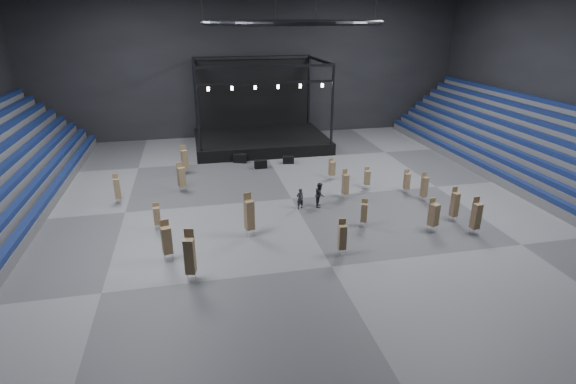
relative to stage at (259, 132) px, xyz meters
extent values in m
plane|color=#555457|center=(0.00, -16.24, -1.45)|extent=(50.00, 50.00, 0.00)
cube|color=black|center=(0.00, 4.76, 7.55)|extent=(50.00, 0.20, 18.00)
cube|color=black|center=(0.00, -37.24, 7.55)|extent=(50.00, 0.20, 18.00)
cube|color=#0C1638|center=(-18.12, -16.24, -0.50)|extent=(0.59, 40.00, 0.40)
cube|color=#0C1638|center=(-19.02, -16.24, 0.25)|extent=(0.59, 40.00, 0.40)
cube|color=#0C1638|center=(-19.91, -16.24, 1.00)|extent=(0.59, 40.00, 0.40)
cube|color=#4F4F52|center=(21.40, -16.24, -1.08)|extent=(7.20, 40.00, 0.75)
cube|color=#0C1638|center=(18.12, -16.24, -0.50)|extent=(0.59, 40.00, 0.40)
cube|color=#4F4F52|center=(21.85, -16.24, -0.70)|extent=(6.30, 40.00, 1.50)
cube|color=#0C1638|center=(19.02, -16.24, 0.25)|extent=(0.59, 40.00, 0.40)
cube|color=#4F4F52|center=(22.30, -16.24, -0.33)|extent=(5.40, 40.00, 2.25)
cube|color=#0C1638|center=(19.91, -16.24, 1.00)|extent=(0.59, 40.00, 0.40)
cube|color=#4F4F52|center=(22.75, -16.24, 0.05)|extent=(4.50, 40.00, 3.00)
cube|color=#0C1638|center=(20.82, -16.24, 1.75)|extent=(0.59, 40.00, 0.40)
cube|color=#4F4F52|center=(23.20, -16.24, 0.42)|extent=(3.60, 40.00, 3.75)
cube|color=#0C1638|center=(21.71, -16.24, 2.50)|extent=(0.59, 40.00, 0.40)
cube|color=#4F4F52|center=(23.65, -16.24, 0.80)|extent=(2.70, 40.00, 4.50)
cube|color=#0C1638|center=(22.61, -16.24, 3.25)|extent=(0.59, 40.00, 0.40)
cube|color=#4F4F52|center=(24.10, -16.24, 1.17)|extent=(1.80, 40.00, 5.25)
cube|color=#0C1638|center=(23.52, -16.24, 4.00)|extent=(0.59, 40.00, 0.40)
cube|color=#4F4F52|center=(24.55, -16.24, 1.55)|extent=(0.90, 40.00, 6.00)
cube|color=#0C1638|center=(24.41, -16.24, 4.75)|extent=(0.59, 40.00, 0.40)
cube|color=black|center=(0.00, -0.74, -0.85)|extent=(14.00, 10.00, 1.20)
cube|color=black|center=(0.00, 4.06, 3.75)|extent=(13.30, 0.30, 8.00)
cylinder|color=black|center=(-6.60, -5.34, 3.65)|extent=(0.24, 0.24, 7.80)
cylinder|color=black|center=(-6.60, 3.86, 3.65)|extent=(0.24, 0.24, 7.80)
cylinder|color=black|center=(6.60, -5.34, 3.65)|extent=(0.24, 0.24, 7.80)
cylinder|color=black|center=(6.60, 3.86, 3.65)|extent=(0.24, 0.24, 7.80)
cube|color=black|center=(0.00, -5.34, 7.55)|extent=(13.40, 0.25, 0.25)
cube|color=black|center=(0.00, 3.86, 7.55)|extent=(13.40, 0.25, 0.25)
cube|color=black|center=(0.00, -5.34, 6.05)|extent=(13.40, 0.20, 0.20)
cylinder|color=white|center=(-5.50, -5.34, 5.65)|extent=(0.24, 0.24, 0.35)
cylinder|color=white|center=(-3.30, -5.34, 5.65)|extent=(0.24, 0.24, 0.35)
cylinder|color=white|center=(-1.10, -5.34, 5.65)|extent=(0.24, 0.24, 0.35)
cylinder|color=white|center=(1.10, -5.34, 5.65)|extent=(0.24, 0.24, 0.35)
cylinder|color=white|center=(3.30, -5.34, 5.65)|extent=(0.24, 0.24, 0.35)
cylinder|color=white|center=(5.50, -5.34, 5.65)|extent=(0.24, 0.24, 0.35)
torus|color=black|center=(0.00, -16.24, 11.55)|extent=(12.30, 12.30, 0.30)
cube|color=black|center=(-2.88, -5.98, -1.03)|extent=(1.41, 1.06, 0.84)
cube|color=black|center=(-1.19, -8.19, -1.07)|extent=(1.16, 0.60, 0.77)
cube|color=black|center=(1.67, -7.30, -1.09)|extent=(1.14, 0.69, 0.71)
cylinder|color=silver|center=(10.23, -24.91, -1.24)|extent=(0.03, 0.03, 0.41)
cylinder|color=silver|center=(10.23, -24.52, -1.24)|extent=(0.03, 0.03, 0.41)
cylinder|color=silver|center=(10.62, -24.91, -1.24)|extent=(0.03, 0.03, 0.41)
cylinder|color=silver|center=(10.62, -24.52, -1.24)|extent=(0.03, 0.03, 0.41)
cube|color=olive|center=(10.42, -24.72, -0.17)|extent=(0.56, 0.56, 1.73)
cube|color=olive|center=(10.39, -24.51, 0.64)|extent=(0.48, 0.12, 0.95)
cylinder|color=silver|center=(0.86, -25.63, -1.26)|extent=(0.03, 0.03, 0.37)
cylinder|color=silver|center=(0.86, -25.27, -1.26)|extent=(0.03, 0.03, 0.37)
cylinder|color=silver|center=(1.21, -25.63, -1.26)|extent=(0.03, 0.03, 0.37)
cylinder|color=silver|center=(1.21, -25.27, -1.26)|extent=(0.03, 0.03, 0.37)
cube|color=olive|center=(1.03, -25.45, -0.32)|extent=(0.48, 0.48, 1.53)
cube|color=olive|center=(1.05, -25.26, 0.40)|extent=(0.43, 0.09, 0.84)
cylinder|color=silver|center=(7.71, -24.00, -1.22)|extent=(0.03, 0.03, 0.45)
cylinder|color=silver|center=(7.71, -23.57, -1.22)|extent=(0.03, 0.03, 0.45)
cylinder|color=silver|center=(8.14, -24.00, -1.22)|extent=(0.03, 0.03, 0.45)
cylinder|color=silver|center=(8.14, -23.57, -1.22)|extent=(0.03, 0.03, 0.45)
cube|color=olive|center=(7.93, -23.79, -0.24)|extent=(0.70, 0.70, 1.51)
cube|color=olive|center=(7.84, -23.58, 0.46)|extent=(0.51, 0.25, 0.83)
cylinder|color=silver|center=(-8.08, -26.62, -1.23)|extent=(0.03, 0.03, 0.45)
cylinder|color=silver|center=(-8.08, -26.19, -1.23)|extent=(0.03, 0.03, 0.45)
cylinder|color=silver|center=(-7.66, -26.62, -1.23)|extent=(0.03, 0.03, 0.45)
cylinder|color=silver|center=(-7.66, -26.19, -1.23)|extent=(0.03, 0.03, 0.45)
cube|color=olive|center=(-7.87, -26.41, 0.01)|extent=(0.64, 0.64, 2.03)
cube|color=olive|center=(-7.82, -26.19, 0.97)|extent=(0.51, 0.18, 1.11)
cylinder|color=silver|center=(3.98, -17.15, -1.27)|extent=(0.03, 0.03, 0.35)
cylinder|color=silver|center=(3.98, -16.81, -1.27)|extent=(0.03, 0.03, 0.35)
cylinder|color=silver|center=(4.32, -17.15, -1.27)|extent=(0.03, 0.03, 0.35)
cylinder|color=silver|center=(4.32, -16.81, -1.27)|extent=(0.03, 0.03, 0.35)
cube|color=olive|center=(4.15, -16.98, -0.29)|extent=(0.52, 0.52, 1.61)
cube|color=olive|center=(4.11, -16.81, 0.46)|extent=(0.41, 0.15, 0.88)
cylinder|color=silver|center=(-9.39, -24.13, -1.22)|extent=(0.03, 0.03, 0.45)
cylinder|color=silver|center=(-9.39, -23.70, -1.22)|extent=(0.03, 0.03, 0.45)
cylinder|color=silver|center=(-8.96, -24.13, -1.22)|extent=(0.03, 0.03, 0.45)
cylinder|color=silver|center=(-8.96, -23.70, -1.22)|extent=(0.03, 0.03, 0.45)
cube|color=olive|center=(-9.17, -23.91, -0.17)|extent=(0.65, 0.65, 1.65)
cube|color=olive|center=(-9.22, -23.69, 0.60)|extent=(0.52, 0.19, 0.91)
cylinder|color=silver|center=(3.56, -22.23, -1.27)|extent=(0.03, 0.03, 0.35)
cylinder|color=silver|center=(3.56, -21.90, -1.27)|extent=(0.03, 0.03, 0.35)
cylinder|color=silver|center=(3.90, -22.23, -1.27)|extent=(0.03, 0.03, 0.35)
cylinder|color=silver|center=(3.90, -21.90, -1.27)|extent=(0.03, 0.03, 0.35)
cube|color=olive|center=(3.73, -22.06, -0.45)|extent=(0.55, 0.55, 1.29)
cube|color=olive|center=(3.80, -21.90, 0.14)|extent=(0.39, 0.20, 0.71)
cylinder|color=silver|center=(-8.60, -12.90, -1.22)|extent=(0.03, 0.03, 0.45)
cylinder|color=silver|center=(-8.60, -12.47, -1.22)|extent=(0.03, 0.03, 0.45)
cylinder|color=silver|center=(-8.17, -12.90, -1.22)|extent=(0.03, 0.03, 0.45)
cylinder|color=silver|center=(-8.17, -12.47, -1.22)|extent=(0.03, 0.03, 0.45)
cube|color=olive|center=(-8.39, -12.69, -0.21)|extent=(0.71, 0.71, 1.57)
cube|color=olive|center=(-8.47, -12.47, 0.53)|extent=(0.51, 0.26, 0.87)
cylinder|color=silver|center=(-8.32, -8.44, -1.24)|extent=(0.03, 0.03, 0.42)
cylinder|color=silver|center=(-8.32, -8.04, -1.24)|extent=(0.03, 0.03, 0.42)
cylinder|color=silver|center=(-7.92, -8.44, -1.24)|extent=(0.03, 0.03, 0.42)
cylinder|color=silver|center=(-7.92, -8.04, -1.24)|extent=(0.03, 0.03, 0.42)
cube|color=olive|center=(-8.12, -8.24, -0.15)|extent=(0.66, 0.66, 1.75)
cube|color=olive|center=(-8.20, -8.04, 0.68)|extent=(0.47, 0.24, 0.96)
cylinder|color=silver|center=(-13.36, -14.31, -1.27)|extent=(0.03, 0.03, 0.36)
cylinder|color=silver|center=(-13.36, -13.97, -1.27)|extent=(0.03, 0.03, 0.36)
cylinder|color=silver|center=(-13.02, -14.31, -1.27)|extent=(0.03, 0.03, 0.36)
cylinder|color=silver|center=(-13.02, -13.97, -1.27)|extent=(0.03, 0.03, 0.36)
cube|color=olive|center=(-13.19, -14.14, -0.31)|extent=(0.52, 0.52, 1.57)
cube|color=olive|center=(-13.23, -13.96, 0.42)|extent=(0.41, 0.15, 0.86)
cylinder|color=silver|center=(-4.26, -21.99, -1.22)|extent=(0.03, 0.03, 0.45)
cylinder|color=silver|center=(-4.26, -21.57, -1.22)|extent=(0.03, 0.03, 0.45)
cylinder|color=silver|center=(-3.83, -21.99, -1.22)|extent=(0.03, 0.03, 0.45)
cylinder|color=silver|center=(-3.83, -21.57, -1.22)|extent=(0.03, 0.03, 0.45)
cube|color=olive|center=(-4.05, -21.78, -0.01)|extent=(0.67, 0.67, 1.97)
cube|color=olive|center=(-4.11, -21.56, 0.92)|extent=(0.52, 0.21, 1.09)
cylinder|color=silver|center=(4.27, -12.72, -1.26)|extent=(0.03, 0.03, 0.38)
cylinder|color=silver|center=(4.27, -12.37, -1.26)|extent=(0.03, 0.03, 0.38)
cylinder|color=silver|center=(4.63, -12.72, -1.26)|extent=(0.03, 0.03, 0.38)
cylinder|color=silver|center=(4.63, -12.37, -1.26)|extent=(0.03, 0.03, 0.38)
cube|color=olive|center=(4.45, -12.54, -0.46)|extent=(0.59, 0.59, 1.22)
cube|color=olive|center=(4.38, -12.37, 0.10)|extent=(0.42, 0.22, 0.67)
cylinder|color=silver|center=(10.00, -22.77, -1.27)|extent=(0.03, 0.03, 0.37)
cylinder|color=silver|center=(10.00, -22.41, -1.27)|extent=(0.03, 0.03, 0.37)
cylinder|color=silver|center=(10.35, -22.77, -1.27)|extent=(0.03, 0.03, 0.37)
cylinder|color=silver|center=(10.35, -22.41, -1.27)|extent=(0.03, 0.03, 0.37)
cube|color=olive|center=(10.18, -22.59, -0.22)|extent=(0.51, 0.51, 1.72)
cube|color=olive|center=(10.15, -22.41, 0.59)|extent=(0.43, 0.12, 0.94)
cylinder|color=silver|center=(9.20, -17.13, -1.28)|extent=(0.03, 0.03, 0.34)
cylinder|color=silver|center=(9.20, -16.81, -1.28)|extent=(0.03, 0.03, 0.34)
cylinder|color=silver|center=(9.53, -17.13, -1.28)|extent=(0.03, 0.03, 0.34)
cylinder|color=silver|center=(9.53, -16.81, -1.28)|extent=(0.03, 0.03, 0.34)
cube|color=olive|center=(9.36, -16.97, -0.45)|extent=(0.42, 0.42, 1.32)
cube|color=olive|center=(9.36, -16.80, 0.16)|extent=(0.40, 0.05, 0.72)
cylinder|color=silver|center=(-10.16, -19.72, -1.27)|extent=(0.03, 0.03, 0.36)
cylinder|color=silver|center=(-10.16, -19.37, -1.27)|extent=(0.03, 0.03, 0.36)
cylinder|color=silver|center=(-9.81, -19.72, -1.27)|extent=(0.03, 0.03, 0.36)
cylinder|color=silver|center=(-9.81, -19.37, -1.27)|extent=(0.03, 0.03, 0.36)
cube|color=olive|center=(-9.98, -19.54, -0.48)|extent=(0.47, 0.47, 1.21)
cube|color=olive|center=(-10.00, -19.36, 0.07)|extent=(0.42, 0.09, 0.66)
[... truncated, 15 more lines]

